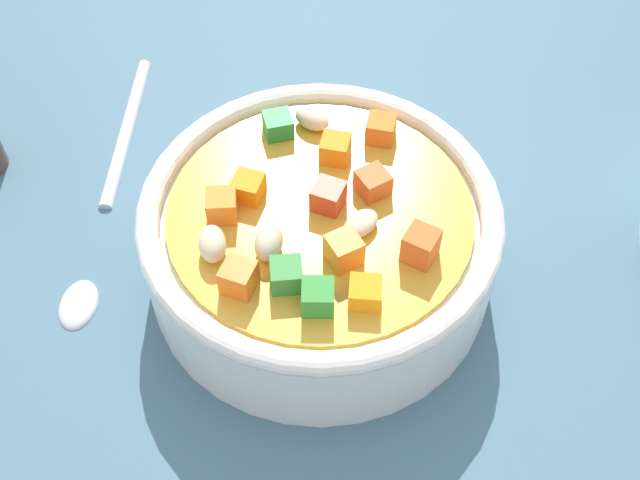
% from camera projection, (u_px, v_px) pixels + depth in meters
% --- Properties ---
extents(ground_plane, '(1.40, 1.40, 0.02)m').
position_uv_depth(ground_plane, '(320.00, 282.00, 0.46)').
color(ground_plane, '#42667A').
extents(soup_bowl_main, '(0.19, 0.19, 0.07)m').
position_uv_depth(soup_bowl_main, '(320.00, 238.00, 0.43)').
color(soup_bowl_main, white).
rests_on(soup_bowl_main, ground_plane).
extents(spoon, '(0.17, 0.15, 0.01)m').
position_uv_depth(spoon, '(108.00, 189.00, 0.48)').
color(spoon, silver).
rests_on(spoon, ground_plane).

